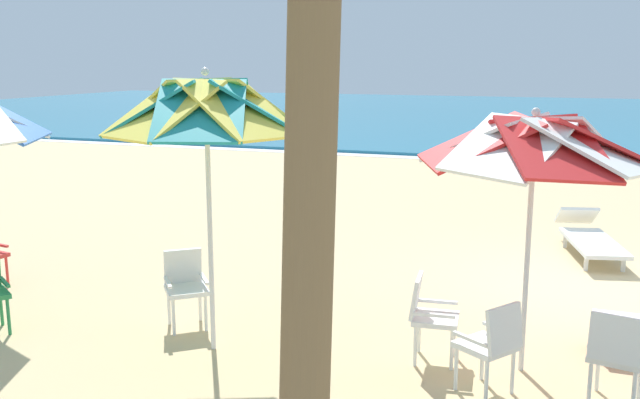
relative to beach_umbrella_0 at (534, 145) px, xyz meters
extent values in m
plane|color=#D3B784|center=(0.74, 2.73, -2.19)|extent=(80.00, 80.00, 0.00)
cube|color=teal|center=(0.74, 32.87, -2.14)|extent=(80.00, 36.00, 0.10)
cube|color=white|center=(0.74, 14.57, -2.19)|extent=(80.00, 0.70, 0.01)
cylinder|color=silver|center=(0.00, 0.00, -1.15)|extent=(0.05, 0.05, 2.10)
cube|color=red|center=(0.47, 0.20, 0.03)|extent=(1.21, 1.11, 0.49)
cube|color=white|center=(0.20, 0.47, 0.03)|extent=(1.12, 1.17, 0.49)
cube|color=red|center=(-0.20, 0.47, 0.03)|extent=(1.11, 1.21, 0.49)
cube|color=white|center=(-0.47, 0.20, 0.03)|extent=(1.17, 1.12, 0.49)
cube|color=red|center=(-0.47, -0.20, 0.03)|extent=(1.21, 1.11, 0.49)
cube|color=white|center=(-0.20, -0.47, 0.03)|extent=(1.12, 1.17, 0.49)
cube|color=red|center=(0.20, -0.47, 0.03)|extent=(1.11, 1.21, 0.49)
cube|color=white|center=(0.47, -0.20, 0.03)|extent=(1.17, 1.12, 0.49)
sphere|color=silver|center=(0.00, 0.00, 0.30)|extent=(0.08, 0.08, 0.08)
cube|color=white|center=(-0.83, -0.07, -1.75)|extent=(0.48, 0.48, 0.05)
cube|color=white|center=(-1.03, -0.09, -1.53)|extent=(0.14, 0.43, 0.40)
cube|color=white|center=(-0.85, 0.13, -1.64)|extent=(0.40, 0.08, 0.03)
cube|color=white|center=(-0.81, -0.27, -1.64)|extent=(0.40, 0.08, 0.03)
cylinder|color=white|center=(-0.67, 0.12, -1.99)|extent=(0.04, 0.04, 0.41)
cylinder|color=white|center=(-0.64, -0.23, -1.99)|extent=(0.04, 0.04, 0.41)
cylinder|color=white|center=(-1.02, 0.09, -1.99)|extent=(0.04, 0.04, 0.41)
cylinder|color=white|center=(-0.99, -0.26, -1.99)|extent=(0.04, 0.04, 0.41)
cube|color=white|center=(-0.29, -0.59, -1.75)|extent=(0.61, 0.61, 0.05)
cube|color=white|center=(-0.12, -0.70, -1.53)|extent=(0.31, 0.40, 0.40)
cube|color=white|center=(-0.40, -0.75, -1.64)|extent=(0.35, 0.25, 0.03)
cube|color=white|center=(-0.17, -0.42, -1.64)|extent=(0.35, 0.25, 0.03)
cylinder|color=white|center=(-0.53, -0.63, -1.99)|extent=(0.04, 0.04, 0.41)
cylinder|color=white|center=(-0.33, -0.34, -1.99)|extent=(0.04, 0.04, 0.41)
cylinder|color=white|center=(-0.24, -0.83, -1.99)|extent=(0.04, 0.04, 0.41)
cylinder|color=white|center=(-0.04, -0.54, -1.99)|extent=(0.04, 0.04, 0.41)
cube|color=white|center=(0.81, -0.43, -1.75)|extent=(0.52, 0.52, 0.05)
cube|color=white|center=(0.77, -0.63, -1.53)|extent=(0.43, 0.18, 0.40)
cube|color=white|center=(0.62, -0.39, -1.64)|extent=(0.12, 0.40, 0.03)
cylinder|color=white|center=(0.68, -0.22, -1.99)|extent=(0.04, 0.04, 0.41)
cylinder|color=white|center=(1.02, -0.30, -1.99)|extent=(0.04, 0.04, 0.41)
cylinder|color=white|center=(0.60, -0.56, -1.99)|extent=(0.04, 0.04, 0.41)
cylinder|color=white|center=(0.95, -0.64, -1.99)|extent=(0.04, 0.04, 0.41)
cylinder|color=silver|center=(-3.05, -0.55, -1.04)|extent=(0.05, 0.05, 2.31)
cube|color=teal|center=(-2.59, -0.36, 0.31)|extent=(1.12, 1.08, 0.54)
cube|color=#EFDB4C|center=(-2.86, -0.09, 0.31)|extent=(1.08, 1.12, 0.54)
cube|color=teal|center=(-3.24, -0.09, 0.31)|extent=(1.08, 1.12, 0.54)
cube|color=#EFDB4C|center=(-3.51, -0.36, 0.31)|extent=(1.12, 1.08, 0.54)
cube|color=teal|center=(-3.51, -0.74, 0.31)|extent=(1.12, 1.08, 0.54)
cube|color=#EFDB4C|center=(-3.24, -1.01, 0.31)|extent=(1.08, 1.12, 0.54)
cube|color=teal|center=(-2.86, -1.01, 0.31)|extent=(1.08, 1.12, 0.54)
cube|color=#EFDB4C|center=(-2.59, -0.74, 0.31)|extent=(1.12, 1.08, 0.54)
sphere|color=silver|center=(-3.05, -0.55, 0.65)|extent=(0.08, 0.08, 0.08)
cube|color=white|center=(-3.60, -0.13, -1.75)|extent=(0.62, 0.62, 0.05)
cube|color=white|center=(-3.73, 0.03, -1.53)|extent=(0.38, 0.34, 0.40)
cube|color=white|center=(-3.45, 0.00, -1.64)|extent=(0.28, 0.33, 0.03)
cube|color=white|center=(-3.76, -0.25, -1.64)|extent=(0.28, 0.33, 0.03)
cylinder|color=white|center=(-3.35, -0.15, -1.99)|extent=(0.04, 0.04, 0.41)
cylinder|color=white|center=(-3.62, -0.37, -1.99)|extent=(0.04, 0.04, 0.41)
cylinder|color=white|center=(-3.58, 0.12, -1.99)|extent=(0.04, 0.04, 0.41)
cylinder|color=white|center=(-3.85, -0.10, -1.99)|extent=(0.04, 0.04, 0.41)
cube|color=#2D8C4C|center=(-5.46, -0.85, -1.64)|extent=(0.35, 0.26, 0.03)
cylinder|color=#2D8C4C|center=(-5.33, -0.96, -1.99)|extent=(0.04, 0.04, 0.41)
cylinder|color=#2D8C4C|center=(-5.62, -0.77, -1.99)|extent=(0.04, 0.04, 0.41)
cylinder|color=red|center=(-6.58, 0.34, -1.99)|extent=(0.04, 0.04, 0.41)
cube|color=white|center=(0.72, 4.39, -1.94)|extent=(1.02, 1.80, 0.06)
cube|color=white|center=(0.47, 5.42, -1.76)|extent=(0.70, 0.61, 0.36)
cube|color=white|center=(1.12, 3.83, -2.08)|extent=(0.06, 0.06, 0.22)
cube|color=white|center=(0.63, 3.71, -2.08)|extent=(0.06, 0.06, 0.22)
cube|color=white|center=(0.82, 5.07, -2.08)|extent=(0.06, 0.06, 0.22)
cube|color=white|center=(0.32, 4.95, -2.08)|extent=(0.06, 0.06, 0.22)
cylinder|color=brown|center=(-0.83, -3.60, 0.23)|extent=(0.25, 0.63, 4.85)
cube|color=red|center=(0.89, 0.71, -2.01)|extent=(0.48, 0.32, 0.36)
cube|color=white|center=(0.89, 0.71, -1.81)|extent=(0.50, 0.34, 0.04)
camera|label=1|loc=(0.32, -6.67, 0.76)|focal=39.66mm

